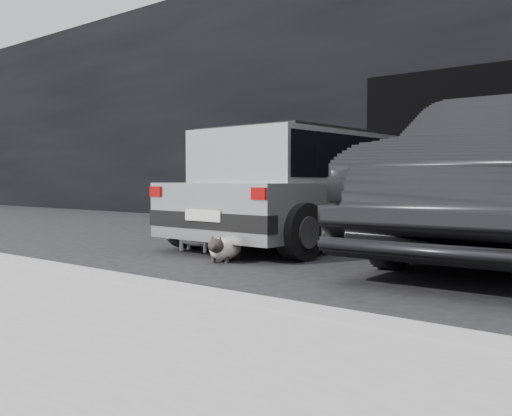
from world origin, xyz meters
The scene contains 6 objects.
ground centered at (0.00, 0.00, 0.00)m, with size 80.00×80.00×0.00m, color black.
garage_opening centered at (1.00, 3.99, 1.30)m, with size 4.00×0.10×2.60m, color black.
curb centered at (1.00, -2.60, 0.06)m, with size 18.00×0.25×0.12m, color gray.
silver_hatchback centered at (-0.19, 0.86, 0.77)m, with size 2.00×3.88×1.41m.
cat_siamese centered at (0.03, -0.94, 0.13)m, with size 0.47×0.76×0.28m.
cat_white centered at (-0.73, -0.51, 0.19)m, with size 0.82×0.36×0.39m.
Camera 1 is at (3.84, -5.12, 0.81)m, focal length 40.00 mm.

